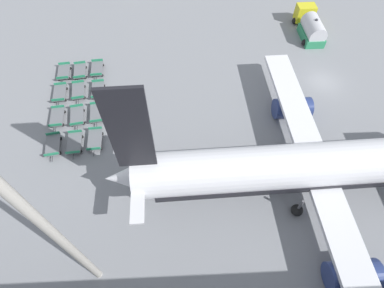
{
  "coord_description": "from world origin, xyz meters",
  "views": [
    {
      "loc": [
        28.07,
        -18.04,
        26.61
      ],
      "look_at": [
        10.77,
        -17.29,
        2.35
      ],
      "focal_mm": 28.0,
      "sensor_mm": 36.0,
      "label": 1
    }
  ],
  "objects_px": {
    "baggage_dolly_row_near_col_c": "(57,117)",
    "apron_light_mast": "(19,203)",
    "baggage_dolly_row_near_col_d": "(53,145)",
    "baggage_dolly_row_mid_b_col_d": "(95,140)",
    "baggage_dolly_row_near_col_b": "(60,93)",
    "baggage_dolly_row_mid_a_col_b": "(78,91)",
    "airplane": "(330,165)",
    "baggage_dolly_row_mid_a_col_a": "(80,71)",
    "baggage_dolly_row_mid_a_col_c": "(77,116)",
    "baggage_dolly_row_mid_b_col_a": "(97,69)",
    "fuel_tanker_secondary": "(311,27)",
    "baggage_dolly_row_near_col_a": "(64,72)",
    "baggage_dolly_row_mid_b_col_b": "(98,90)",
    "baggage_dolly_row_mid_a_col_d": "(75,143)",
    "baggage_dolly_row_mid_b_col_c": "(97,113)"
  },
  "relations": [
    {
      "from": "baggage_dolly_row_mid_a_col_a",
      "to": "baggage_dolly_row_mid_b_col_d",
      "type": "relative_size",
      "value": 1.01
    },
    {
      "from": "baggage_dolly_row_near_col_d",
      "to": "baggage_dolly_row_mid_b_col_c",
      "type": "height_order",
      "value": "same"
    },
    {
      "from": "baggage_dolly_row_mid_a_col_a",
      "to": "apron_light_mast",
      "type": "distance_m",
      "value": 29.05
    },
    {
      "from": "baggage_dolly_row_mid_a_col_a",
      "to": "baggage_dolly_row_mid_b_col_c",
      "type": "xyz_separation_m",
      "value": [
        7.4,
        3.21,
        0.0
      ]
    },
    {
      "from": "baggage_dolly_row_mid_a_col_a",
      "to": "baggage_dolly_row_mid_b_col_b",
      "type": "distance_m",
      "value": 4.57
    },
    {
      "from": "baggage_dolly_row_near_col_c",
      "to": "baggage_dolly_row_mid_b_col_c",
      "type": "bearing_deg",
      "value": 95.47
    },
    {
      "from": "baggage_dolly_row_mid_a_col_d",
      "to": "baggage_dolly_row_mid_b_col_b",
      "type": "xyz_separation_m",
      "value": [
        -8.02,
        1.4,
        0.0
      ]
    },
    {
      "from": "baggage_dolly_row_near_col_d",
      "to": "baggage_dolly_row_mid_b_col_b",
      "type": "relative_size",
      "value": 1.0
    },
    {
      "from": "baggage_dolly_row_mid_a_col_a",
      "to": "apron_light_mast",
      "type": "height_order",
      "value": "apron_light_mast"
    },
    {
      "from": "baggage_dolly_row_near_col_d",
      "to": "baggage_dolly_row_mid_b_col_d",
      "type": "height_order",
      "value": "same"
    },
    {
      "from": "baggage_dolly_row_near_col_c",
      "to": "baggage_dolly_row_mid_a_col_b",
      "type": "relative_size",
      "value": 1.0
    },
    {
      "from": "baggage_dolly_row_near_col_b",
      "to": "baggage_dolly_row_near_col_d",
      "type": "relative_size",
      "value": 1.0
    },
    {
      "from": "airplane",
      "to": "baggage_dolly_row_mid_b_col_c",
      "type": "distance_m",
      "value": 25.38
    },
    {
      "from": "baggage_dolly_row_near_col_a",
      "to": "baggage_dolly_row_mid_b_col_a",
      "type": "height_order",
      "value": "same"
    },
    {
      "from": "baggage_dolly_row_mid_a_col_b",
      "to": "baggage_dolly_row_mid_b_col_a",
      "type": "relative_size",
      "value": 1.01
    },
    {
      "from": "baggage_dolly_row_mid_a_col_d",
      "to": "baggage_dolly_row_mid_a_col_c",
      "type": "bearing_deg",
      "value": -173.9
    },
    {
      "from": "baggage_dolly_row_mid_a_col_b",
      "to": "baggage_dolly_row_mid_b_col_c",
      "type": "bearing_deg",
      "value": 36.59
    },
    {
      "from": "baggage_dolly_row_near_col_a",
      "to": "baggage_dolly_row_near_col_d",
      "type": "bearing_deg",
      "value": 5.99
    },
    {
      "from": "baggage_dolly_row_near_col_d",
      "to": "baggage_dolly_row_mid_b_col_d",
      "type": "distance_m",
      "value": 4.42
    },
    {
      "from": "baggage_dolly_row_near_col_b",
      "to": "baggage_dolly_row_mid_b_col_a",
      "type": "relative_size",
      "value": 1.0
    },
    {
      "from": "fuel_tanker_secondary",
      "to": "baggage_dolly_row_mid_a_col_a",
      "type": "relative_size",
      "value": 2.07
    },
    {
      "from": "baggage_dolly_row_near_col_c",
      "to": "apron_light_mast",
      "type": "xyz_separation_m",
      "value": [
        17.13,
        7.01,
        13.7
      ]
    },
    {
      "from": "baggage_dolly_row_mid_a_col_b",
      "to": "baggage_dolly_row_mid_b_col_a",
      "type": "bearing_deg",
      "value": 156.73
    },
    {
      "from": "baggage_dolly_row_mid_a_col_d",
      "to": "apron_light_mast",
      "type": "height_order",
      "value": "apron_light_mast"
    },
    {
      "from": "baggage_dolly_row_near_col_a",
      "to": "baggage_dolly_row_mid_b_col_b",
      "type": "xyz_separation_m",
      "value": [
        3.51,
        4.89,
        0.0
      ]
    },
    {
      "from": "baggage_dolly_row_mid_b_col_c",
      "to": "baggage_dolly_row_near_col_b",
      "type": "bearing_deg",
      "value": -124.86
    },
    {
      "from": "baggage_dolly_row_near_col_d",
      "to": "baggage_dolly_row_near_col_a",
      "type": "bearing_deg",
      "value": -174.01
    },
    {
      "from": "baggage_dolly_row_near_col_d",
      "to": "baggage_dolly_row_mid_a_col_a",
      "type": "xyz_separation_m",
      "value": [
        -11.78,
        0.83,
        0.0
      ]
    },
    {
      "from": "baggage_dolly_row_mid_b_col_a",
      "to": "baggage_dolly_row_mid_b_col_b",
      "type": "bearing_deg",
      "value": 9.56
    },
    {
      "from": "baggage_dolly_row_mid_a_col_c",
      "to": "baggage_dolly_row_near_col_d",
      "type": "bearing_deg",
      "value": -24.51
    },
    {
      "from": "baggage_dolly_row_mid_a_col_a",
      "to": "baggage_dolly_row_mid_a_col_c",
      "type": "height_order",
      "value": "same"
    },
    {
      "from": "baggage_dolly_row_mid_a_col_c",
      "to": "baggage_dolly_row_mid_a_col_b",
      "type": "bearing_deg",
      "value": -171.93
    },
    {
      "from": "baggage_dolly_row_mid_a_col_b",
      "to": "apron_light_mast",
      "type": "distance_m",
      "value": 25.88
    },
    {
      "from": "airplane",
      "to": "baggage_dolly_row_mid_a_col_a",
      "type": "distance_m",
      "value": 31.68
    },
    {
      "from": "baggage_dolly_row_mid_b_col_c",
      "to": "baggage_dolly_row_mid_b_col_d",
      "type": "bearing_deg",
      "value": 5.14
    },
    {
      "from": "baggage_dolly_row_mid_a_col_b",
      "to": "baggage_dolly_row_mid_b_col_c",
      "type": "xyz_separation_m",
      "value": [
        3.74,
        2.78,
        0.0
      ]
    },
    {
      "from": "apron_light_mast",
      "to": "baggage_dolly_row_mid_a_col_a",
      "type": "bearing_deg",
      "value": -166.99
    },
    {
      "from": "baggage_dolly_row_near_col_c",
      "to": "baggage_dolly_row_near_col_d",
      "type": "distance_m",
      "value": 3.97
    },
    {
      "from": "baggage_dolly_row_near_col_d",
      "to": "baggage_dolly_row_mid_a_col_c",
      "type": "relative_size",
      "value": 1.0
    },
    {
      "from": "baggage_dolly_row_mid_b_col_c",
      "to": "apron_light_mast",
      "type": "height_order",
      "value": "apron_light_mast"
    },
    {
      "from": "fuel_tanker_secondary",
      "to": "baggage_dolly_row_mid_b_col_b",
      "type": "distance_m",
      "value": 31.16
    },
    {
      "from": "baggage_dolly_row_near_col_b",
      "to": "baggage_dolly_row_mid_a_col_b",
      "type": "xyz_separation_m",
      "value": [
        -0.27,
        2.21,
        0.0
      ]
    },
    {
      "from": "fuel_tanker_secondary",
      "to": "baggage_dolly_row_mid_b_col_d",
      "type": "height_order",
      "value": "fuel_tanker_secondary"
    },
    {
      "from": "baggage_dolly_row_near_col_b",
      "to": "baggage_dolly_row_mid_b_col_a",
      "type": "distance_m",
      "value": 5.82
    },
    {
      "from": "baggage_dolly_row_mid_b_col_a",
      "to": "baggage_dolly_row_mid_b_col_d",
      "type": "distance_m",
      "value": 11.69
    },
    {
      "from": "baggage_dolly_row_near_col_b",
      "to": "baggage_dolly_row_mid_a_col_b",
      "type": "height_order",
      "value": "same"
    },
    {
      "from": "fuel_tanker_secondary",
      "to": "baggage_dolly_row_mid_a_col_d",
      "type": "bearing_deg",
      "value": -58.57
    },
    {
      "from": "baggage_dolly_row_mid_a_col_c",
      "to": "baggage_dolly_row_mid_b_col_b",
      "type": "distance_m",
      "value": 4.53
    },
    {
      "from": "baggage_dolly_row_mid_a_col_a",
      "to": "baggage_dolly_row_mid_a_col_b",
      "type": "bearing_deg",
      "value": 6.79
    },
    {
      "from": "baggage_dolly_row_mid_a_col_a",
      "to": "baggage_dolly_row_near_col_d",
      "type": "bearing_deg",
      "value": -4.03
    }
  ]
}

